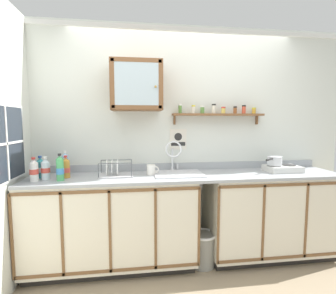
# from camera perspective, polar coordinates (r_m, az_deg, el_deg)

# --- Properties ---
(floor) EXTENTS (6.30, 6.30, 0.00)m
(floor) POSITION_cam_1_polar(r_m,az_deg,el_deg) (2.78, 6.00, -27.23)
(floor) COLOR gray
(floor) RESTS_ON ground
(back_wall) EXTENTS (3.90, 0.07, 2.58)m
(back_wall) POSITION_cam_1_polar(r_m,az_deg,el_deg) (2.96, 3.32, 1.58)
(back_wall) COLOR silver
(back_wall) RESTS_ON ground
(lower_cabinet_run) EXTENTS (1.70, 0.59, 0.93)m
(lower_cabinet_run) POSITION_cam_1_polar(r_m,az_deg,el_deg) (2.80, -12.29, -16.32)
(lower_cabinet_run) COLOR black
(lower_cabinet_run) RESTS_ON ground
(lower_cabinet_run_right) EXTENTS (1.42, 0.59, 0.93)m
(lower_cabinet_run_right) POSITION_cam_1_polar(r_m,az_deg,el_deg) (3.17, 21.74, -13.93)
(lower_cabinet_run_right) COLOR black
(lower_cabinet_run_right) RESTS_ON ground
(countertop) EXTENTS (3.26, 0.61, 0.03)m
(countertop) POSITION_cam_1_polar(r_m,az_deg,el_deg) (2.71, 4.58, -6.44)
(countertop) COLOR #9EA3A8
(countertop) RESTS_ON lower_cabinet_run
(backsplash) EXTENTS (3.26, 0.02, 0.08)m
(backsplash) POSITION_cam_1_polar(r_m,az_deg,el_deg) (2.97, 3.42, -4.29)
(backsplash) COLOR #9EA3A8
(backsplash) RESTS_ON countertop
(sink) EXTENTS (0.51, 0.46, 0.45)m
(sink) POSITION_cam_1_polar(r_m,az_deg,el_deg) (2.73, 2.18, -6.14)
(sink) COLOR silver
(sink) RESTS_ON countertop
(hot_plate_stove) EXTENTS (0.36, 0.26, 0.07)m
(hot_plate_stove) POSITION_cam_1_polar(r_m,az_deg,el_deg) (3.12, 24.23, -4.40)
(hot_plate_stove) COLOR silver
(hot_plate_stove) RESTS_ON countertop
(saucepan) EXTENTS (0.26, 0.23, 0.10)m
(saucepan) POSITION_cam_1_polar(r_m,az_deg,el_deg) (3.08, 22.70, -2.80)
(saucepan) COLOR silver
(saucepan) RESTS_ON hot_plate_stove
(bottle_juice_amber_0) EXTENTS (0.08, 0.08, 0.22)m
(bottle_juice_amber_0) POSITION_cam_1_polar(r_m,az_deg,el_deg) (2.72, -21.87, -4.38)
(bottle_juice_amber_0) COLOR gold
(bottle_juice_amber_0) RESTS_ON countertop
(bottle_opaque_white_1) EXTENTS (0.08, 0.08, 0.23)m
(bottle_opaque_white_1) POSITION_cam_1_polar(r_m,az_deg,el_deg) (2.68, -27.79, -4.67)
(bottle_opaque_white_1) COLOR white
(bottle_opaque_white_1) RESTS_ON countertop
(bottle_water_clear_2) EXTENTS (0.08, 0.08, 0.22)m
(bottle_water_clear_2) POSITION_cam_1_polar(r_m,az_deg,el_deg) (2.71, -25.70, -4.51)
(bottle_water_clear_2) COLOR silver
(bottle_water_clear_2) RESTS_ON countertop
(bottle_soda_green_3) EXTENTS (0.07, 0.07, 0.26)m
(bottle_soda_green_3) POSITION_cam_1_polar(r_m,az_deg,el_deg) (2.60, -23.00, -4.49)
(bottle_soda_green_3) COLOR #4CB266
(bottle_soda_green_3) RESTS_ON countertop
(bottle_detergent_teal_4) EXTENTS (0.08, 0.08, 0.22)m
(bottle_detergent_teal_4) POSITION_cam_1_polar(r_m,az_deg,el_deg) (2.82, -26.64, -4.24)
(bottle_detergent_teal_4) COLOR teal
(bottle_detergent_teal_4) RESTS_ON countertop
(bottle_water_blue_5) EXTENTS (0.07, 0.07, 0.26)m
(bottle_water_blue_5) POSITION_cam_1_polar(r_m,az_deg,el_deg) (2.83, -21.99, -3.71)
(bottle_water_blue_5) COLOR #8CB7E0
(bottle_water_blue_5) RESTS_ON countertop
(dish_rack) EXTENTS (0.35, 0.24, 0.17)m
(dish_rack) POSITION_cam_1_polar(r_m,az_deg,el_deg) (2.67, -11.83, -5.52)
(dish_rack) COLOR #B2B2B7
(dish_rack) RESTS_ON countertop
(mug) EXTENTS (0.12, 0.09, 0.11)m
(mug) POSITION_cam_1_polar(r_m,az_deg,el_deg) (2.67, -3.72, -5.09)
(mug) COLOR white
(mug) RESTS_ON countertop
(wall_cabinet) EXTENTS (0.52, 0.35, 0.51)m
(wall_cabinet) POSITION_cam_1_polar(r_m,az_deg,el_deg) (2.74, -7.06, 13.37)
(wall_cabinet) COLOR brown
(spice_shelf) EXTENTS (1.05, 0.14, 0.23)m
(spice_shelf) POSITION_cam_1_polar(r_m,az_deg,el_deg) (2.97, 11.16, 7.37)
(spice_shelf) COLOR brown
(warning_sign) EXTENTS (0.19, 0.01, 0.24)m
(warning_sign) POSITION_cam_1_polar(r_m,az_deg,el_deg) (2.92, 2.28, 1.71)
(warning_sign) COLOR silver
(window) EXTENTS (0.03, 0.71, 0.68)m
(window) POSITION_cam_1_polar(r_m,az_deg,el_deg) (2.56, -32.63, 0.63)
(window) COLOR #262D38
(trash_bin) EXTENTS (0.29, 0.29, 0.35)m
(trash_bin) POSITION_cam_1_polar(r_m,az_deg,el_deg) (2.90, 7.81, -21.54)
(trash_bin) COLOR gray
(trash_bin) RESTS_ON ground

